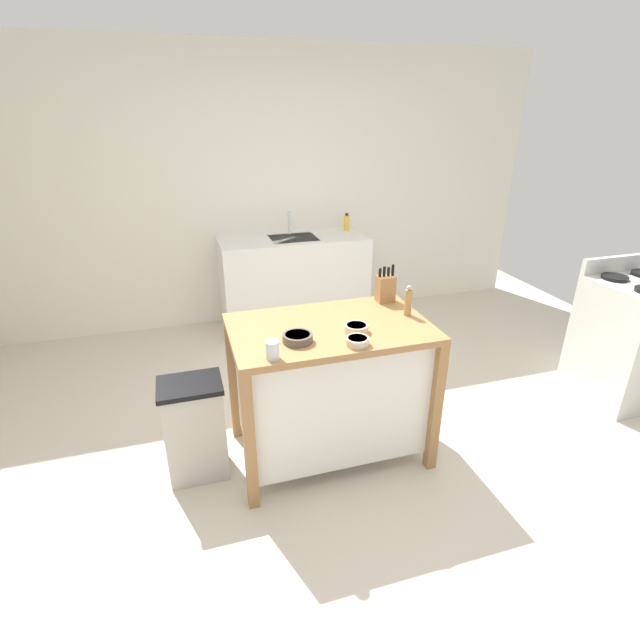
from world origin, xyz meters
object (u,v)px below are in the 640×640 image
bowl_ceramic_wide (298,338)px  drinking_cup (272,350)px  knife_block (385,288)px  bottle_spray_cleaner (347,223)px  kitchen_island (329,384)px  sink_faucet (289,223)px  stove (630,340)px  pepper_grinder (408,301)px  bowl_stoneware_deep (357,341)px  bowl_ceramic_small (357,328)px  trash_bin (195,429)px

bowl_ceramic_wide → drinking_cup: (-0.17, -0.15, 0.02)m
knife_block → bottle_spray_cleaner: knife_block is taller
kitchen_island → drinking_cup: bearing=-143.4°
sink_faucet → bottle_spray_cleaner: (0.58, -0.04, -0.03)m
bottle_spray_cleaner → stove: (1.50, -2.10, -0.53)m
sink_faucet → bottle_spray_cleaner: sink_faucet is taller
pepper_grinder → bowl_ceramic_wide: bearing=-167.6°
bowl_stoneware_deep → stove: stove is taller
drinking_cup → sink_faucet: size_ratio=0.44×
kitchen_island → bottle_spray_cleaner: size_ratio=6.55×
kitchen_island → knife_block: bearing=29.6°
kitchen_island → knife_block: size_ratio=4.77×
bowl_ceramic_small → pepper_grinder: pepper_grinder is taller
sink_faucet → knife_block: bearing=-84.3°
stove → sink_faucet: bearing=134.1°
kitchen_island → stove: size_ratio=1.13×
sink_faucet → bowl_stoneware_deep: bearing=-95.0°
pepper_grinder → trash_bin: bearing=179.1°
stove → drinking_cup: bearing=-174.0°
bowl_ceramic_small → trash_bin: bearing=170.7°
bowl_ceramic_small → pepper_grinder: 0.41m
bottle_spray_cleaner → stove: 2.63m
knife_block → drinking_cup: bearing=-147.0°
knife_block → bottle_spray_cleaner: bearing=77.9°
sink_faucet → bowl_ceramic_small: bearing=-93.9°
drinking_cup → pepper_grinder: (0.90, 0.31, 0.04)m
pepper_grinder → stove: size_ratio=0.18×
trash_bin → stove: stove is taller
bowl_ceramic_wide → pepper_grinder: size_ratio=0.86×
kitchen_island → sink_faucet: size_ratio=5.27×
bowl_ceramic_small → stove: stove is taller
trash_bin → sink_faucet: size_ratio=2.86×
bowl_stoneware_deep → bottle_spray_cleaner: (0.79, 2.37, 0.08)m
bowl_ceramic_small → bottle_spray_cleaner: size_ratio=0.76×
knife_block → sink_faucet: 1.88m
bowl_ceramic_wide → bottle_spray_cleaner: size_ratio=0.93×
drinking_cup → sink_faucet: sink_faucet is taller
pepper_grinder → trash_bin: pepper_grinder is taller
bowl_ceramic_small → stove: (2.23, 0.11, -0.45)m
bowl_stoneware_deep → bowl_ceramic_small: size_ratio=0.93×
bowl_stoneware_deep → sink_faucet: bearing=85.0°
trash_bin → bottle_spray_cleaner: 2.74m
kitchen_island → trash_bin: (-0.82, 0.03, -0.18)m
kitchen_island → bowl_stoneware_deep: 0.50m
kitchen_island → bowl_ceramic_wide: bowl_ceramic_wide is taller
bowl_stoneware_deep → bottle_spray_cleaner: 2.50m
bowl_stoneware_deep → bowl_ceramic_small: bearing=70.6°
trash_bin → kitchen_island: bearing=-2.3°
bowl_ceramic_small → pepper_grinder: size_ratio=0.71×
stove → bowl_ceramic_small: bearing=-177.1°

